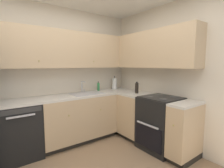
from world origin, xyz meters
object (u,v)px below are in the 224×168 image
dishwasher (19,131)px  oven_range (161,123)px  paper_towel_roll (115,84)px  soap_bottle (98,87)px  oil_bottle (137,88)px

dishwasher → oven_range: size_ratio=0.82×
dishwasher → paper_towel_roll: paper_towel_roll is taller
paper_towel_roll → soap_bottle: bearing=177.3°
oven_range → paper_towel_roll: size_ratio=3.41×
oven_range → soap_bottle: bearing=108.8°
paper_towel_roll → oil_bottle: size_ratio=1.37×
dishwasher → soap_bottle: size_ratio=4.40×
soap_bottle → paper_towel_roll: (0.43, -0.02, 0.04)m
soap_bottle → oil_bottle: 0.85m
soap_bottle → oil_bottle: bearing=-59.8°
dishwasher → soap_bottle: 1.68m
dishwasher → oven_range: (2.02, -1.13, 0.02)m
oven_range → soap_bottle: (-0.45, 1.32, 0.53)m
dishwasher → oil_bottle: oil_bottle is taller
dishwasher → oil_bottle: (2.00, -0.56, 0.57)m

